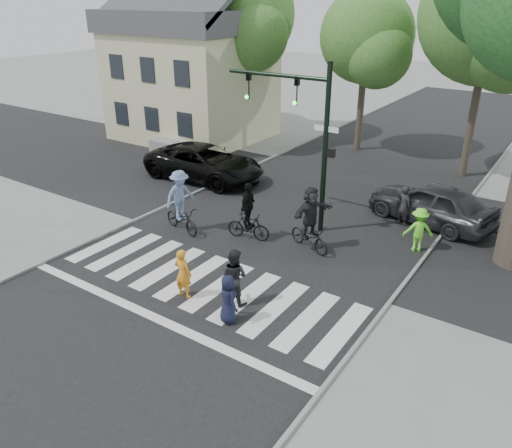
{
  "coord_description": "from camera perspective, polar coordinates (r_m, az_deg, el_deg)",
  "views": [
    {
      "loc": [
        8.56,
        -8.89,
        7.92
      ],
      "look_at": [
        0.5,
        3.0,
        1.3
      ],
      "focal_mm": 35.0,
      "sensor_mm": 36.0,
      "label": 1
    }
  ],
  "objects": [
    {
      "name": "pedestrian_adult",
      "position": [
        13.87,
        -2.54,
        -6.02
      ],
      "size": [
        0.85,
        0.68,
        1.67
      ],
      "primitive_type": "imported",
      "rotation": [
        0.0,
        0.0,
        3.21
      ],
      "color": "black",
      "rests_on": "ground"
    },
    {
      "name": "curb_left",
      "position": [
        20.98,
        -9.53,
        2.35
      ],
      "size": [
        0.1,
        70.0,
        0.1
      ],
      "primitive_type": "cube",
      "color": "gray",
      "rests_on": "ground"
    },
    {
      "name": "crosswalk",
      "position": [
        15.07,
        -6.63,
        -7.11
      ],
      "size": [
        10.0,
        3.85,
        0.01
      ],
      "color": "silver",
      "rests_on": "ground"
    },
    {
      "name": "bystander_hivis",
      "position": [
        17.53,
        18.09,
        -0.63
      ],
      "size": [
        1.15,
        0.97,
        1.54
      ],
      "primitive_type": "imported",
      "rotation": [
        0.0,
        0.0,
        3.62
      ],
      "color": "#6FF530",
      "rests_on": "ground"
    },
    {
      "name": "bg_tree_2",
      "position": [
        27.6,
        12.85,
        19.73
      ],
      "size": [
        5.04,
        4.8,
        8.4
      ],
      "color": "brown",
      "rests_on": "ground"
    },
    {
      "name": "pedestrian_child",
      "position": [
        13.18,
        -3.21,
        -8.56
      ],
      "size": [
        0.8,
        0.68,
        1.38
      ],
      "primitive_type": "imported",
      "rotation": [
        0.0,
        0.0,
        2.71
      ],
      "color": "black",
      "rests_on": "ground"
    },
    {
      "name": "traffic_signal",
      "position": [
        17.64,
        5.56,
        11.46
      ],
      "size": [
        4.45,
        0.29,
        6.0
      ],
      "color": "black",
      "rests_on": "ground"
    },
    {
      "name": "bg_tree_0",
      "position": [
        33.46,
        -8.28,
        21.47
      ],
      "size": [
        5.46,
        5.2,
        8.97
      ],
      "color": "brown",
      "rests_on": "ground"
    },
    {
      "name": "road_stem",
      "position": [
        18.13,
        2.24,
        -1.16
      ],
      "size": [
        10.0,
        70.0,
        0.01
      ],
      "primitive_type": "cube",
      "color": "black",
      "rests_on": "ground"
    },
    {
      "name": "cyclist_left",
      "position": [
        18.17,
        -8.59,
        2.1
      ],
      "size": [
        1.94,
        1.32,
        2.33
      ],
      "color": "black",
      "rests_on": "ground"
    },
    {
      "name": "ground",
      "position": [
        14.66,
        -8.31,
        -8.24
      ],
      "size": [
        120.0,
        120.0,
        0.0
      ],
      "primitive_type": "plane",
      "color": "gray",
      "rests_on": "ground"
    },
    {
      "name": "car_grey",
      "position": [
        19.83,
        19.4,
        2.26
      ],
      "size": [
        5.04,
        2.92,
        1.61
      ],
      "primitive_type": "imported",
      "rotation": [
        0.0,
        0.0,
        -1.8
      ],
      "color": "#2F2F34",
      "rests_on": "ground"
    },
    {
      "name": "car_suv",
      "position": [
        23.5,
        -5.92,
        6.97
      ],
      "size": [
        5.84,
        2.85,
        1.6
      ],
      "primitive_type": "imported",
      "rotation": [
        0.0,
        0.0,
        1.61
      ],
      "color": "black",
      "rests_on": "ground"
    },
    {
      "name": "bg_tree_3",
      "position": [
        24.55,
        25.83,
        20.21
      ],
      "size": [
        6.3,
        6.0,
        10.2
      ],
      "color": "brown",
      "rests_on": "ground"
    },
    {
      "name": "cyclist_right",
      "position": [
        16.77,
        6.22,
        0.22
      ],
      "size": [
        1.88,
        1.73,
        2.25
      ],
      "color": "black",
      "rests_on": "ground"
    },
    {
      "name": "pedestrian_woman",
      "position": [
        14.29,
        -8.35,
        -5.62
      ],
      "size": [
        0.57,
        0.39,
        1.52
      ],
      "primitive_type": "imported",
      "rotation": [
        0.0,
        0.0,
        3.2
      ],
      "color": "orange",
      "rests_on": "ground"
    },
    {
      "name": "house",
      "position": [
        30.69,
        -7.36,
        16.84
      ],
      "size": [
        8.4,
        8.1,
        8.82
      ],
      "color": "beige",
      "rests_on": "ground"
    },
    {
      "name": "road_cross",
      "position": [
        20.52,
        6.7,
        1.88
      ],
      "size": [
        70.0,
        10.0,
        0.01
      ],
      "primitive_type": "cube",
      "color": "black",
      "rests_on": "ground"
    },
    {
      "name": "curb_right",
      "position": [
        16.34,
        17.48,
        -5.31
      ],
      "size": [
        0.1,
        70.0,
        0.1
      ],
      "primitive_type": "cube",
      "color": "gray",
      "rests_on": "ground"
    },
    {
      "name": "bystander_dark",
      "position": [
        19.39,
        16.56,
        2.03
      ],
      "size": [
        0.66,
        0.55,
        1.54
      ],
      "primitive_type": "imported",
      "rotation": [
        0.0,
        0.0,
        2.75
      ],
      "color": "black",
      "rests_on": "ground"
    },
    {
      "name": "cyclist_mid",
      "position": [
        17.43,
        -0.9,
        0.86
      ],
      "size": [
        1.67,
        1.04,
        2.11
      ],
      "color": "black",
      "rests_on": "ground"
    },
    {
      "name": "bg_tree_1",
      "position": [
        29.89,
        -1.27,
        22.31
      ],
      "size": [
        6.09,
        5.8,
        9.8
      ],
      "color": "brown",
      "rests_on": "ground"
    }
  ]
}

